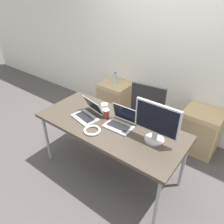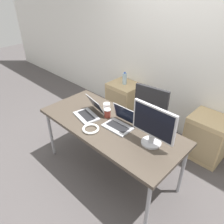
% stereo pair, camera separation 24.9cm
% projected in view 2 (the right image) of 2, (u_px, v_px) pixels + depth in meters
% --- Properties ---
extents(ground_plane, '(14.00, 14.00, 0.00)m').
position_uv_depth(ground_plane, '(110.00, 170.00, 2.95)').
color(ground_plane, '#514C4C').
extents(wall_back, '(10.00, 0.05, 2.60)m').
position_uv_depth(wall_back, '(179.00, 53.00, 3.12)').
color(wall_back, white).
rests_on(wall_back, ground_plane).
extents(desk, '(1.78, 0.79, 0.76)m').
position_uv_depth(desk, '(110.00, 128.00, 2.57)').
color(desk, '#473D33').
rests_on(desk, ground_plane).
extents(office_chair, '(0.56, 0.59, 1.11)m').
position_uv_depth(office_chair, '(154.00, 126.00, 3.09)').
color(office_chair, '#232326').
rests_on(office_chair, ground_plane).
extents(cabinet_left, '(0.52, 0.45, 0.64)m').
position_uv_depth(cabinet_left, '(124.00, 100.00, 3.94)').
color(cabinet_left, tan).
rests_on(cabinet_left, ground_plane).
extents(cabinet_right, '(0.52, 0.45, 0.64)m').
position_uv_depth(cabinet_right, '(207.00, 137.00, 3.04)').
color(cabinet_right, tan).
rests_on(cabinet_right, ground_plane).
extents(water_bottle, '(0.07, 0.07, 0.21)m').
position_uv_depth(water_bottle, '(125.00, 79.00, 3.72)').
color(water_bottle, silver).
rests_on(water_bottle, cabinet_left).
extents(laptop_left, '(0.36, 0.37, 0.21)m').
position_uv_depth(laptop_left, '(90.00, 112.00, 2.69)').
color(laptop_left, '#ADADB2').
rests_on(laptop_left, desk).
extents(laptop_right, '(0.33, 0.27, 0.23)m').
position_uv_depth(laptop_right, '(120.00, 123.00, 2.49)').
color(laptop_right, '#ADADB2').
rests_on(laptop_right, desk).
extents(monitor, '(0.48, 0.21, 0.44)m').
position_uv_depth(monitor, '(153.00, 126.00, 2.14)').
color(monitor, '#B7B7BC').
rests_on(monitor, desk).
extents(coffee_cup_white, '(0.09, 0.09, 0.12)m').
position_uv_depth(coffee_cup_white, '(107.00, 108.00, 2.75)').
color(coffee_cup_white, white).
rests_on(coffee_cup_white, desk).
extents(coffee_cup_brown, '(0.08, 0.08, 0.11)m').
position_uv_depth(coffee_cup_brown, '(107.00, 113.00, 2.65)').
color(coffee_cup_brown, maroon).
rests_on(coffee_cup_brown, desk).
extents(cable_coil, '(0.19, 0.19, 0.03)m').
position_uv_depth(cable_coil, '(91.00, 129.00, 2.45)').
color(cable_coil, white).
rests_on(cable_coil, desk).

